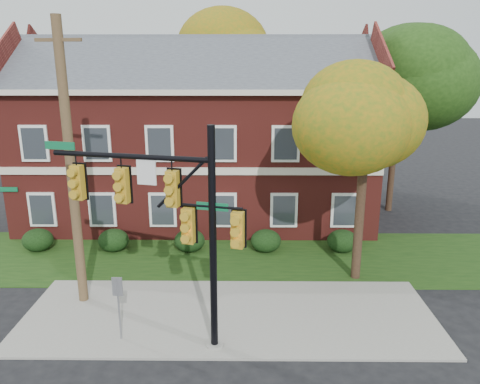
{
  "coord_description": "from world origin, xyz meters",
  "views": [
    {
      "loc": [
        0.5,
        -13.32,
        8.43
      ],
      "look_at": [
        0.35,
        3.0,
        3.88
      ],
      "focal_mm": 35.0,
      "sensor_mm": 36.0,
      "label": 1
    }
  ],
  "objects_px": {
    "tree_left_rear": "(5,97)",
    "tree_right_rear": "(408,68)",
    "hedge_far_right": "(342,241)",
    "apartment_building": "(198,128)",
    "hedge_right": "(266,241)",
    "hedge_left": "(114,240)",
    "utility_pole": "(71,168)",
    "hedge_far_left": "(38,240)",
    "traffic_signal": "(172,213)",
    "tree_near_right": "(374,112)",
    "sign_post": "(118,298)",
    "tree_far_rear": "(228,55)",
    "hedge_center": "(190,241)"
  },
  "relations": [
    {
      "from": "apartment_building",
      "to": "traffic_signal",
      "type": "height_order",
      "value": "apartment_building"
    },
    {
      "from": "hedge_center",
      "to": "tree_left_rear",
      "type": "relative_size",
      "value": 0.16
    },
    {
      "from": "hedge_right",
      "to": "hedge_left",
      "type": "bearing_deg",
      "value": 180.0
    },
    {
      "from": "tree_right_rear",
      "to": "traffic_signal",
      "type": "xyz_separation_m",
      "value": [
        -10.89,
        -13.37,
        -3.89
      ]
    },
    {
      "from": "hedge_far_right",
      "to": "tree_left_rear",
      "type": "distance_m",
      "value": 18.3
    },
    {
      "from": "tree_near_right",
      "to": "utility_pole",
      "type": "xyz_separation_m",
      "value": [
        -10.56,
        -1.88,
        -1.67
      ]
    },
    {
      "from": "tree_right_rear",
      "to": "traffic_signal",
      "type": "bearing_deg",
      "value": -129.16
    },
    {
      "from": "hedge_far_right",
      "to": "tree_near_right",
      "type": "xyz_separation_m",
      "value": [
        0.22,
        -2.83,
        6.14
      ]
    },
    {
      "from": "tree_right_rear",
      "to": "hedge_far_right",
      "type": "bearing_deg",
      "value": -125.23
    },
    {
      "from": "hedge_far_right",
      "to": "utility_pole",
      "type": "height_order",
      "value": "utility_pole"
    },
    {
      "from": "hedge_left",
      "to": "hedge_center",
      "type": "height_order",
      "value": "same"
    },
    {
      "from": "hedge_far_right",
      "to": "tree_right_rear",
      "type": "xyz_separation_m",
      "value": [
        4.31,
        6.11,
        7.6
      ]
    },
    {
      "from": "hedge_right",
      "to": "traffic_signal",
      "type": "bearing_deg",
      "value": -112.97
    },
    {
      "from": "apartment_building",
      "to": "hedge_far_right",
      "type": "distance_m",
      "value": 9.82
    },
    {
      "from": "traffic_signal",
      "to": "tree_left_rear",
      "type": "bearing_deg",
      "value": 145.12
    },
    {
      "from": "tree_left_rear",
      "to": "tree_right_rear",
      "type": "relative_size",
      "value": 0.84
    },
    {
      "from": "apartment_building",
      "to": "hedge_far_left",
      "type": "xyz_separation_m",
      "value": [
        -7.0,
        -5.25,
        -4.46
      ]
    },
    {
      "from": "hedge_left",
      "to": "sign_post",
      "type": "xyz_separation_m",
      "value": [
        2.16,
        -7.19,
        0.95
      ]
    },
    {
      "from": "apartment_building",
      "to": "sign_post",
      "type": "xyz_separation_m",
      "value": [
        -1.34,
        -12.45,
        -3.52
      ]
    },
    {
      "from": "tree_far_rear",
      "to": "traffic_signal",
      "type": "relative_size",
      "value": 1.69
    },
    {
      "from": "hedge_far_left",
      "to": "hedge_right",
      "type": "height_order",
      "value": "same"
    },
    {
      "from": "tree_left_rear",
      "to": "tree_near_right",
      "type": "bearing_deg",
      "value": -22.36
    },
    {
      "from": "hedge_center",
      "to": "hedge_right",
      "type": "relative_size",
      "value": 1.0
    },
    {
      "from": "hedge_center",
      "to": "hedge_far_right",
      "type": "xyz_separation_m",
      "value": [
        7.0,
        0.0,
        0.0
      ]
    },
    {
      "from": "tree_far_rear",
      "to": "utility_pole",
      "type": "relative_size",
      "value": 1.17
    },
    {
      "from": "hedge_far_left",
      "to": "tree_left_rear",
      "type": "bearing_deg",
      "value": 123.42
    },
    {
      "from": "apartment_building",
      "to": "hedge_right",
      "type": "bearing_deg",
      "value": -56.33
    },
    {
      "from": "hedge_far_right",
      "to": "tree_far_rear",
      "type": "relative_size",
      "value": 0.12
    },
    {
      "from": "tree_right_rear",
      "to": "utility_pole",
      "type": "distance_m",
      "value": 18.48
    },
    {
      "from": "tree_near_right",
      "to": "tree_left_rear",
      "type": "relative_size",
      "value": 0.97
    },
    {
      "from": "hedge_left",
      "to": "hedge_right",
      "type": "xyz_separation_m",
      "value": [
        7.0,
        0.0,
        0.0
      ]
    },
    {
      "from": "traffic_signal",
      "to": "hedge_right",
      "type": "bearing_deg",
      "value": 80.47
    },
    {
      "from": "utility_pole",
      "to": "sign_post",
      "type": "height_order",
      "value": "utility_pole"
    },
    {
      "from": "tree_near_right",
      "to": "utility_pole",
      "type": "distance_m",
      "value": 10.86
    },
    {
      "from": "hedge_far_left",
      "to": "sign_post",
      "type": "xyz_separation_m",
      "value": [
        5.66,
        -7.19,
        0.95
      ]
    },
    {
      "from": "tree_near_right",
      "to": "sign_post",
      "type": "bearing_deg",
      "value": -153.02
    },
    {
      "from": "hedge_center",
      "to": "tree_left_rear",
      "type": "bearing_deg",
      "value": 156.96
    },
    {
      "from": "apartment_building",
      "to": "hedge_far_right",
      "type": "bearing_deg",
      "value": -36.89
    },
    {
      "from": "tree_left_rear",
      "to": "tree_right_rear",
      "type": "xyz_separation_m",
      "value": [
        21.05,
        1.97,
        1.44
      ]
    },
    {
      "from": "tree_left_rear",
      "to": "traffic_signal",
      "type": "height_order",
      "value": "tree_left_rear"
    },
    {
      "from": "tree_near_right",
      "to": "traffic_signal",
      "type": "xyz_separation_m",
      "value": [
        -6.8,
        -4.43,
        -2.44
      ]
    },
    {
      "from": "hedge_center",
      "to": "tree_near_right",
      "type": "relative_size",
      "value": 0.16
    },
    {
      "from": "apartment_building",
      "to": "tree_left_rear",
      "type": "distance_m",
      "value": 9.94
    },
    {
      "from": "hedge_right",
      "to": "tree_right_rear",
      "type": "bearing_deg",
      "value": 38.02
    },
    {
      "from": "utility_pole",
      "to": "hedge_far_left",
      "type": "bearing_deg",
      "value": 134.66
    },
    {
      "from": "hedge_center",
      "to": "tree_near_right",
      "type": "height_order",
      "value": "tree_near_right"
    },
    {
      "from": "hedge_far_left",
      "to": "tree_left_rear",
      "type": "relative_size",
      "value": 0.16
    },
    {
      "from": "tree_left_rear",
      "to": "traffic_signal",
      "type": "relative_size",
      "value": 1.3
    },
    {
      "from": "tree_near_right",
      "to": "tree_far_rear",
      "type": "relative_size",
      "value": 0.74
    },
    {
      "from": "apartment_building",
      "to": "utility_pole",
      "type": "distance_m",
      "value": 10.51
    }
  ]
}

